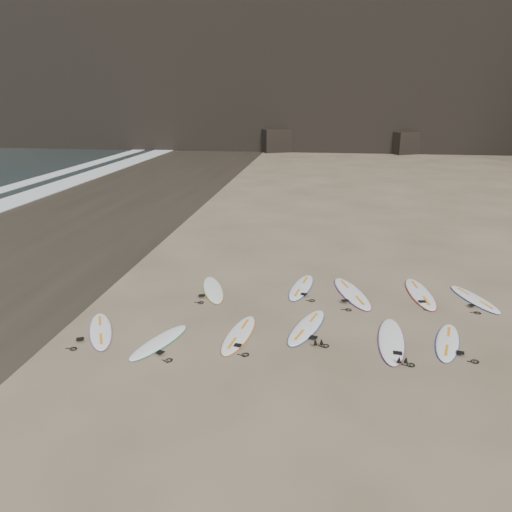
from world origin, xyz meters
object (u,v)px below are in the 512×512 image
(surfboard_0, at_px, (159,342))
(surfboard_2, at_px, (307,327))
(surfboard_6, at_px, (301,287))
(surfboard_8, at_px, (420,293))
(surfboard_11, at_px, (101,331))
(surfboard_4, at_px, (448,342))
(surfboard_1, at_px, (239,334))
(surfboard_5, at_px, (213,289))
(surfboard_3, at_px, (391,340))
(surfboard_9, at_px, (474,299))
(surfboard_7, at_px, (352,293))

(surfboard_0, relative_size, surfboard_2, 0.91)
(surfboard_6, distance_m, surfboard_8, 3.79)
(surfboard_2, height_order, surfboard_11, surfboard_2)
(surfboard_4, xyz_separation_m, surfboard_8, (-0.13, 3.26, 0.01))
(surfboard_8, bearing_deg, surfboard_1, -151.01)
(surfboard_1, xyz_separation_m, surfboard_5, (-1.38, 3.06, 0.00))
(surfboard_0, distance_m, surfboard_6, 5.52)
(surfboard_2, height_order, surfboard_4, surfboard_2)
(surfboard_1, xyz_separation_m, surfboard_3, (3.97, 0.21, 0.01))
(surfboard_8, bearing_deg, surfboard_0, -154.70)
(surfboard_3, relative_size, surfboard_6, 1.10)
(surfboard_2, distance_m, surfboard_3, 2.25)
(surfboard_4, height_order, surfboard_6, surfboard_6)
(surfboard_1, distance_m, surfboard_11, 3.74)
(surfboard_6, distance_m, surfboard_11, 6.51)
(surfboard_2, bearing_deg, surfboard_9, 45.04)
(surfboard_0, bearing_deg, surfboard_1, 39.84)
(surfboard_3, relative_size, surfboard_7, 0.95)
(surfboard_2, xyz_separation_m, surfboard_11, (-5.50, -0.98, -0.00))
(surfboard_3, height_order, surfboard_7, surfboard_7)
(surfboard_7, bearing_deg, surfboard_1, -150.53)
(surfboard_0, bearing_deg, surfboard_4, 28.43)
(surfboard_2, bearing_deg, surfboard_1, -141.54)
(surfboard_2, xyz_separation_m, surfboard_4, (3.62, -0.36, -0.00))
(surfboard_7, bearing_deg, surfboard_9, -16.75)
(surfboard_3, bearing_deg, surfboard_7, 110.43)
(surfboard_0, xyz_separation_m, surfboard_2, (3.73, 1.37, 0.00))
(surfboard_6, distance_m, surfboard_9, 5.40)
(surfboard_2, height_order, surfboard_8, surfboard_8)
(surfboard_3, xyz_separation_m, surfboard_7, (-0.87, 3.12, 0.00))
(surfboard_4, height_order, surfboard_8, surfboard_8)
(surfboard_0, xyz_separation_m, surfboard_1, (1.96, 0.69, 0.00))
(surfboard_1, height_order, surfboard_6, surfboard_6)
(surfboard_0, xyz_separation_m, surfboard_9, (8.82, 4.07, 0.00))
(surfboard_4, bearing_deg, surfboard_8, 107.50)
(surfboard_1, distance_m, surfboard_2, 1.90)
(surfboard_11, bearing_deg, surfboard_2, -15.73)
(surfboard_4, distance_m, surfboard_11, 9.14)
(surfboard_1, height_order, surfboard_2, surfboard_2)
(surfboard_5, xyz_separation_m, surfboard_9, (8.24, 0.33, -0.00))
(surfboard_4, xyz_separation_m, surfboard_11, (-9.12, -0.62, 0.00))
(surfboard_8, bearing_deg, surfboard_4, -93.01)
(surfboard_9, bearing_deg, surfboard_7, 159.84)
(surfboard_4, xyz_separation_m, surfboard_9, (1.47, 3.06, 0.00))
(surfboard_4, distance_m, surfboard_5, 7.30)
(surfboard_3, height_order, surfboard_6, surfboard_3)
(surfboard_11, bearing_deg, surfboard_7, 2.10)
(surfboard_7, height_order, surfboard_9, surfboard_7)
(surfboard_6, height_order, surfboard_7, surfboard_7)
(surfboard_1, height_order, surfboard_4, surfboard_1)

